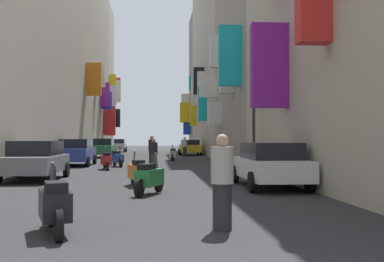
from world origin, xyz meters
The scene contains 24 objects.
ground_plane centered at (0.00, 30.00, 0.00)m, with size 140.00×140.00×0.00m, color #2D2D30.
building_left_mid_a centered at (-7.99, 44.92, 10.13)m, with size 7.26×16.20×20.29m.
building_left_mid_b centered at (-7.97, 56.51, 8.90)m, with size 7.10×6.99×17.83m.
building_right_mid_a centered at (7.98, 26.62, 8.00)m, with size 7.29×12.15×16.02m.
building_right_mid_b centered at (7.99, 37.94, 10.82)m, with size 7.01×10.47×21.66m.
building_right_mid_c centered at (7.99, 48.51, 9.96)m, with size 6.71×10.67×19.94m.
building_right_far centered at (7.97, 56.93, 8.54)m, with size 7.39×6.16×17.14m.
parked_car_silver centered at (-3.86, 52.03, 0.79)m, with size 2.01×4.30×1.49m.
parked_car_white centered at (4.04, 12.10, 0.74)m, with size 1.85×4.37×1.40m.
parked_car_grey centered at (-3.96, 15.43, 0.76)m, with size 1.97×4.02×1.45m.
parked_car_blue centered at (-4.02, 24.68, 0.79)m, with size 1.93×4.38×1.51m.
parked_car_green centered at (-3.74, 36.24, 0.80)m, with size 1.88×4.42×1.54m.
parked_car_yellow centered at (3.69, 41.15, 0.76)m, with size 2.01×4.46×1.43m.
scooter_green centered at (0.32, 10.54, 0.46)m, with size 0.82×1.70×1.13m.
scooter_white centered at (1.70, 29.98, 0.46)m, with size 0.55×1.77×1.13m.
scooter_blue centered at (-1.57, 23.45, 0.46)m, with size 0.77×1.86×1.13m.
scooter_red centered at (-1.95, 21.07, 0.46)m, with size 0.67×1.92×1.13m.
scooter_orange centered at (-0.10, 12.83, 0.46)m, with size 0.68×1.80×1.13m.
scooter_black centered at (-1.13, 5.40, 0.46)m, with size 0.74×1.78×1.13m.
pedestrian_crossing centered at (0.41, 21.28, 0.76)m, with size 0.54×0.54×1.55m.
pedestrian_near_left centered at (1.59, 5.47, 0.79)m, with size 0.40×0.40×1.60m.
pedestrian_near_right centered at (3.03, 37.82, 0.84)m, with size 0.42×0.42×1.68m.
pedestrian_mid_street centered at (0.30, 23.53, 0.86)m, with size 0.48×0.48×1.72m.
traffic_light_near_corner centered at (4.64, 17.19, 2.83)m, with size 0.26×0.34×4.15m.
Camera 1 is at (0.47, -2.24, 1.52)m, focal length 43.57 mm.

